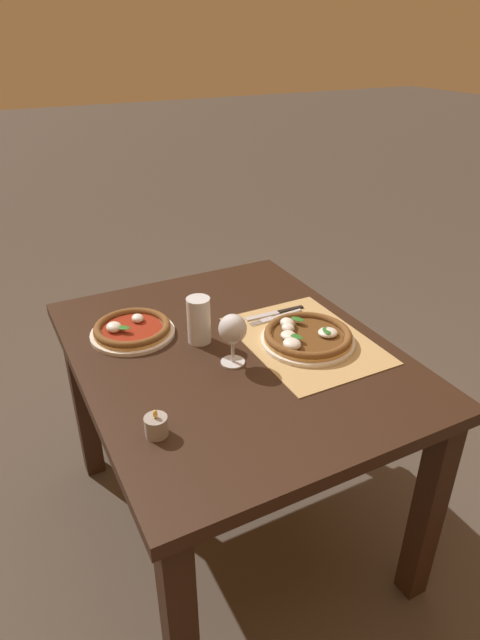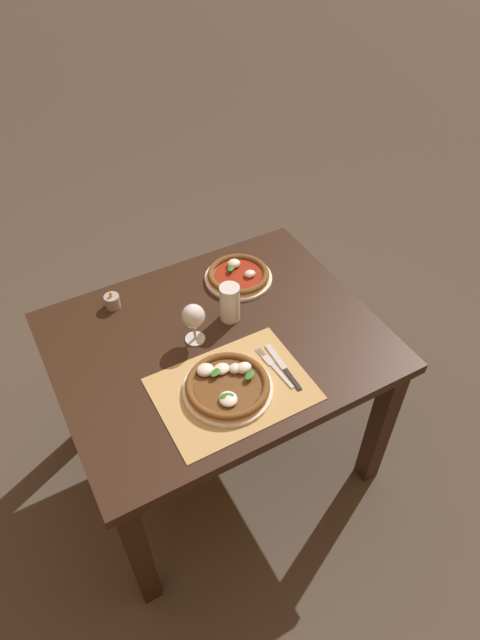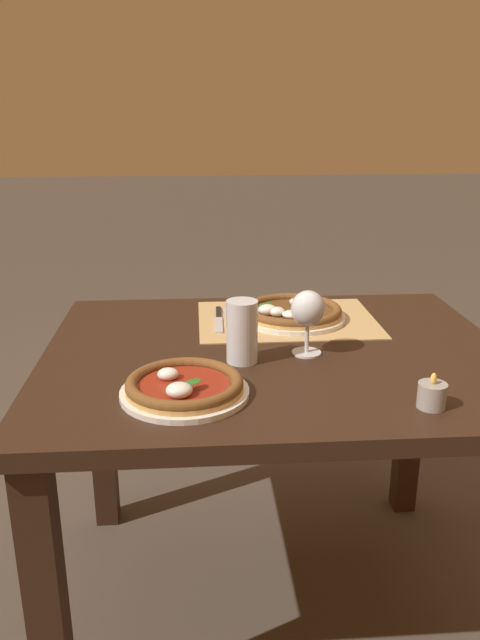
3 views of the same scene
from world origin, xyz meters
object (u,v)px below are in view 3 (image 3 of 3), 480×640
object	(u,v)px
pizza_near	(293,312)
pint_glass	(242,333)
wine_glass	(308,311)
knife	(219,319)
votive_candle	(432,396)
pizza_far	(184,387)
fork	(229,320)

from	to	relation	value
pizza_near	pint_glass	xyz separation A→B (m)	(0.16, 0.28, 0.05)
wine_glass	pint_glass	bearing A→B (deg)	13.00
pizza_near	pint_glass	size ratio (longest dim) A/B	1.98
knife	votive_candle	size ratio (longest dim) A/B	2.99
pizza_far	knife	bearing A→B (deg)	-100.77
wine_glass	knife	bearing A→B (deg)	-52.24
pizza_far	fork	bearing A→B (deg)	-104.22
wine_glass	pint_glass	world-z (taller)	wine_glass
pizza_far	knife	size ratio (longest dim) A/B	1.22
pizza_near	votive_candle	distance (m)	0.58
fork	pint_glass	bearing A→B (deg)	93.13
pizza_far	votive_candle	distance (m)	0.49
knife	pizza_far	bearing A→B (deg)	79.23
pizza_far	wine_glass	size ratio (longest dim) A/B	1.69
pint_glass	wine_glass	bearing A→B (deg)	-167.00
knife	votive_candle	world-z (taller)	votive_candle
pizza_far	knife	distance (m)	0.47
pizza_far	wine_glass	distance (m)	0.36
wine_glass	fork	world-z (taller)	wine_glass
pizza_far	votive_candle	world-z (taller)	votive_candle
fork	votive_candle	xyz separation A→B (m)	(-0.36, 0.54, 0.02)
pizza_far	fork	size ratio (longest dim) A/B	1.31
wine_glass	knife	world-z (taller)	wine_glass
pizza_near	pizza_far	bearing A→B (deg)	57.50
fork	knife	distance (m)	0.03
pizza_far	wine_glass	xyz separation A→B (m)	(-0.29, -0.21, 0.09)
wine_glass	pint_glass	distance (m)	0.16
pint_glass	votive_candle	world-z (taller)	pint_glass
pizza_far	votive_candle	size ratio (longest dim) A/B	3.64
pizza_near	wine_glass	world-z (taller)	wine_glass
pint_glass	fork	xyz separation A→B (m)	(0.02, -0.28, -0.06)
fork	pizza_far	bearing A→B (deg)	75.78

